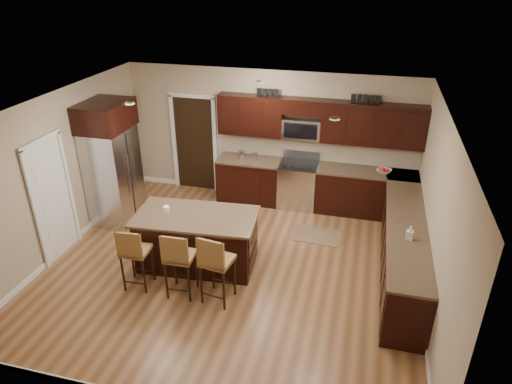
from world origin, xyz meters
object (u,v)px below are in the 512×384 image
(range, at_px, (298,184))
(stool_right, at_px, (215,262))
(stool_left, at_px, (134,252))
(stool_mid, at_px, (178,257))
(refrigerator, at_px, (112,162))
(island, at_px, (197,241))

(range, xyz_separation_m, stool_right, (-0.64, -3.31, 0.24))
(stool_left, relative_size, stool_right, 0.93)
(stool_mid, distance_m, refrigerator, 2.86)
(island, xyz_separation_m, stool_right, (0.61, -0.85, 0.28))
(island, distance_m, stool_left, 1.10)
(range, distance_m, island, 2.77)
(stool_left, height_order, refrigerator, refrigerator)
(stool_right, bearing_deg, range, 87.42)
(island, relative_size, refrigerator, 0.86)
(range, bearing_deg, refrigerator, -156.45)
(island, xyz_separation_m, refrigerator, (-2.05, 1.03, 0.77))
(stool_mid, bearing_deg, range, 67.60)
(range, height_order, refrigerator, refrigerator)
(island, distance_m, stool_mid, 0.89)
(range, relative_size, stool_right, 0.97)
(island, height_order, stool_mid, stool_mid)
(range, relative_size, island, 0.55)
(island, bearing_deg, stool_left, -133.23)
(range, relative_size, stool_left, 1.04)
(stool_right, bearing_deg, stool_left, -171.83)
(island, bearing_deg, refrigerator, 148.77)
(stool_mid, bearing_deg, stool_left, 177.42)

